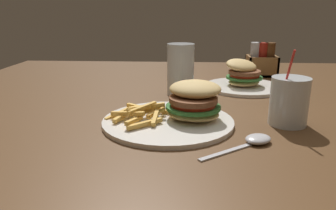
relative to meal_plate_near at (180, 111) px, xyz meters
name	(u,v)px	position (x,y,z in m)	size (l,w,h in m)	color
dining_table	(180,122)	(0.00, 0.22, -0.10)	(1.57, 1.35, 0.75)	brown
meal_plate_near	(180,111)	(0.00, 0.00, 0.00)	(0.30, 0.30, 0.10)	white
beer_glass	(181,71)	(0.00, 0.26, 0.04)	(0.08, 0.08, 0.15)	silver
juice_glass	(289,103)	(0.25, 0.00, 0.02)	(0.09, 0.09, 0.17)	silver
spoon	(255,140)	(0.15, -0.11, -0.02)	(0.16, 0.13, 0.02)	silver
meal_plate_far	(243,79)	(0.20, 0.35, 0.00)	(0.26, 0.26, 0.10)	white
condiment_caddy	(262,62)	(0.31, 0.57, 0.02)	(0.11, 0.10, 0.13)	brown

